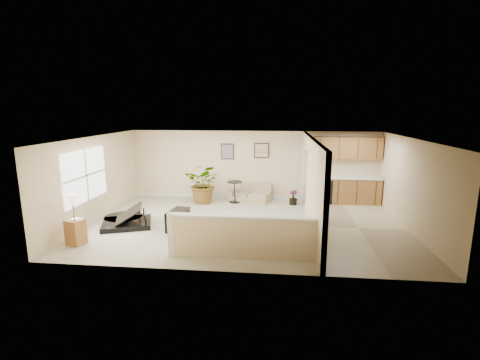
# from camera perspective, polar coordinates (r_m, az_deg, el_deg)

# --- Properties ---
(floor) EXTENTS (9.00, 9.00, 0.00)m
(floor) POSITION_cam_1_polar(r_m,az_deg,el_deg) (10.13, 1.00, -7.30)
(floor) COLOR tan
(floor) RESTS_ON ground
(back_wall) EXTENTS (9.00, 0.04, 2.50)m
(back_wall) POSITION_cam_1_polar(r_m,az_deg,el_deg) (12.73, 2.19, 2.43)
(back_wall) COLOR beige
(back_wall) RESTS_ON floor
(front_wall) EXTENTS (9.00, 0.04, 2.50)m
(front_wall) POSITION_cam_1_polar(r_m,az_deg,el_deg) (6.90, -1.12, -5.53)
(front_wall) COLOR beige
(front_wall) RESTS_ON floor
(left_wall) EXTENTS (0.04, 6.00, 2.50)m
(left_wall) POSITION_cam_1_polar(r_m,az_deg,el_deg) (11.11, -22.77, 0.16)
(left_wall) COLOR beige
(left_wall) RESTS_ON floor
(right_wall) EXTENTS (0.04, 6.00, 2.50)m
(right_wall) POSITION_cam_1_polar(r_m,az_deg,el_deg) (10.43, 26.49, -0.86)
(right_wall) COLOR beige
(right_wall) RESTS_ON floor
(ceiling) EXTENTS (9.00, 6.00, 0.04)m
(ceiling) POSITION_cam_1_polar(r_m,az_deg,el_deg) (9.61, 1.06, 6.94)
(ceiling) COLOR white
(ceiling) RESTS_ON back_wall
(kitchen_vinyl) EXTENTS (2.70, 6.00, 0.01)m
(kitchen_vinyl) POSITION_cam_1_polar(r_m,az_deg,el_deg) (10.36, 18.79, -7.48)
(kitchen_vinyl) COLOR tan
(kitchen_vinyl) RESTS_ON floor
(interior_partition) EXTENTS (0.18, 5.99, 2.50)m
(interior_partition) POSITION_cam_1_polar(r_m,az_deg,el_deg) (10.06, 11.42, -0.45)
(interior_partition) COLOR beige
(interior_partition) RESTS_ON floor
(pony_half_wall) EXTENTS (3.42, 0.22, 1.00)m
(pony_half_wall) POSITION_cam_1_polar(r_m,az_deg,el_deg) (7.79, 0.10, -9.18)
(pony_half_wall) COLOR beige
(pony_half_wall) RESTS_ON floor
(left_window) EXTENTS (0.05, 2.15, 1.45)m
(left_window) POSITION_cam_1_polar(r_m,az_deg,el_deg) (10.64, -24.05, 0.68)
(left_window) COLOR white
(left_window) RESTS_ON left_wall
(wall_art_left) EXTENTS (0.48, 0.04, 0.58)m
(wall_art_left) POSITION_cam_1_polar(r_m,az_deg,el_deg) (12.73, -2.09, 4.70)
(wall_art_left) COLOR #3C2315
(wall_art_left) RESTS_ON back_wall
(wall_mirror) EXTENTS (0.55, 0.04, 0.55)m
(wall_mirror) POSITION_cam_1_polar(r_m,az_deg,el_deg) (12.61, 3.56, 4.85)
(wall_mirror) COLOR #3C2315
(wall_mirror) RESTS_ON back_wall
(kitchen_cabinets) EXTENTS (2.36, 0.65, 2.33)m
(kitchen_cabinets) POSITION_cam_1_polar(r_m,az_deg,el_deg) (12.73, 16.57, 0.21)
(kitchen_cabinets) COLOR olive
(kitchen_cabinets) RESTS_ON floor
(piano) EXTENTS (1.84, 1.82, 1.26)m
(piano) POSITION_cam_1_polar(r_m,az_deg,el_deg) (10.50, -18.10, -4.20)
(piano) COLOR black
(piano) RESTS_ON floor
(piano_bench) EXTENTS (0.53, 0.87, 0.54)m
(piano_bench) POSITION_cam_1_polar(r_m,az_deg,el_deg) (9.82, -10.14, -6.43)
(piano_bench) COLOR black
(piano_bench) RESTS_ON floor
(loveseat) EXTENTS (1.66, 1.22, 0.82)m
(loveseat) POSITION_cam_1_polar(r_m,az_deg,el_deg) (12.63, 1.72, -2.00)
(loveseat) COLOR #998A61
(loveseat) RESTS_ON floor
(accent_table) EXTENTS (0.53, 0.53, 0.77)m
(accent_table) POSITION_cam_1_polar(r_m,az_deg,el_deg) (12.31, -0.88, -1.49)
(accent_table) COLOR black
(accent_table) RESTS_ON floor
(palm_plant) EXTENTS (1.45, 1.32, 1.40)m
(palm_plant) POSITION_cam_1_polar(r_m,az_deg,el_deg) (12.32, -5.87, -0.60)
(palm_plant) COLOR black
(palm_plant) RESTS_ON floor
(small_plant) EXTENTS (0.35, 0.35, 0.51)m
(small_plant) POSITION_cam_1_polar(r_m,az_deg,el_deg) (12.24, 8.73, -3.02)
(small_plant) COLOR black
(small_plant) RESTS_ON floor
(lamp_stand) EXTENTS (0.45, 0.45, 1.25)m
(lamp_stand) POSITION_cam_1_polar(r_m,az_deg,el_deg) (9.45, -25.46, -6.48)
(lamp_stand) COLOR olive
(lamp_stand) RESTS_ON floor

